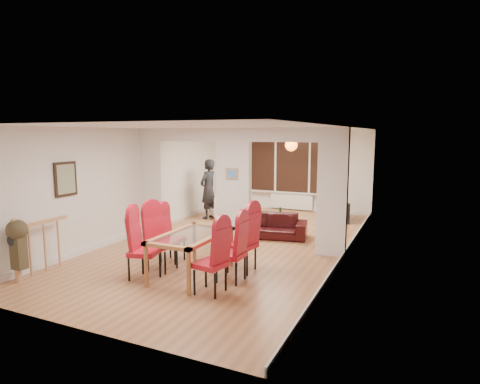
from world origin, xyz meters
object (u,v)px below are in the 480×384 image
Objects in this scene: television at (343,211)px; bowl at (277,215)px; dining_chair_la at (144,247)px; dining_table at (192,255)px; dining_chair_ra at (210,259)px; dining_chair_rc at (242,240)px; coffee_table at (278,220)px; dining_chair_rb at (231,250)px; person at (208,189)px; dining_chair_lc at (172,236)px; bottle at (280,212)px; sofa at (266,225)px; armchair at (223,206)px; dining_chair_lb at (162,240)px.

television is 1.95m from bowl.
dining_chair_la is 4.85× the size of bowl.
television is at bearing 55.59° from dining_chair_la.
dining_table is 1.46× the size of dining_chair_ra.
dining_chair_rc is 4.04m from coffee_table.
dining_chair_la reaches higher than dining_chair_rb.
dining_table is 0.75m from dining_chair_rb.
dining_chair_la is 1.03× the size of dining_chair_rb.
dining_chair_rc reaches higher than dining_chair_la.
dining_chair_ra is 5.13m from coffee_table.
dining_table is 1.43× the size of dining_chair_la.
person reaches higher than bowl.
dining_chair_la is 1.03m from dining_chair_lc.
dining_chair_lc is at bearing 144.73° from dining_table.
dining_chair_ra reaches higher than bottle.
bottle is (0.09, -0.05, 0.25)m from coffee_table.
coffee_table is (0.01, 4.53, -0.27)m from dining_table.
sofa is at bearing 112.53° from dining_chair_rc.
dining_chair_ra reaches higher than television.
dining_chair_rb is at bearing -74.20° from dining_chair_rc.
coffee_table is (0.67, 5.00, -0.45)m from dining_chair_la.
dining_chair_lc is 1.35× the size of armchair.
person reaches higher than sofa.
dining_chair_la is 4.08× the size of bottle.
dining_chair_rb is 3.07m from sofa.
dining_table is 5.91m from television.
dining_chair_lb is 1.13× the size of television.
coffee_table is (-0.64, 5.07, -0.44)m from dining_chair_ra.
bottle is (-0.59, 3.91, -0.22)m from dining_chair_rc.
dining_chair_lb is at bearing -98.27° from bowl.
dining_chair_lb is 1.45m from dining_chair_rc.
dining_table is at bearing -91.29° from bottle.
dining_chair_lb reaches higher than dining_table.
sofa reaches higher than coffee_table.
armchair is 0.76× the size of television.
bottle is at bearing 99.03° from person.
dining_chair_rc is 0.59× the size of sofa.
dining_chair_lc is at bearing 118.16° from dining_chair_lb.
dining_chair_rc is at bearing 36.21° from dining_chair_lb.
dining_chair_lc is at bearing -167.14° from dining_chair_rc.
sofa is 1.48m from bowl.
bowl is (-0.10, 0.05, -0.11)m from bottle.
bottle is (0.76, 4.43, -0.21)m from dining_chair_lb.
dining_chair_la is at bearing -74.79° from dining_chair_lb.
dining_chair_lc is (-0.77, 0.54, 0.13)m from dining_table.
television reaches higher than bottle.
dining_chair_lc is 4.07m from bowl.
armchair is 0.43× the size of person.
television reaches higher than coffee_table.
bottle reaches higher than bowl.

